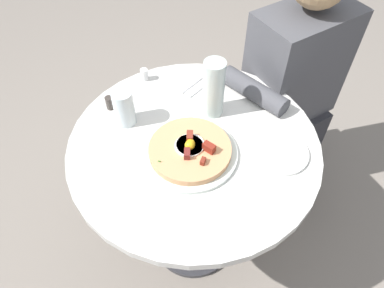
{
  "coord_description": "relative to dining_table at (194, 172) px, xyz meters",
  "views": [
    {
      "loc": [
        -0.4,
        -0.64,
        1.6
      ],
      "look_at": [
        -0.02,
        -0.02,
        0.73
      ],
      "focal_mm": 34.01,
      "sensor_mm": 36.0,
      "label": 1
    }
  ],
  "objects": [
    {
      "name": "fork",
      "position": [
        0.18,
        0.21,
        0.17
      ],
      "size": [
        0.18,
        0.06,
        0.0
      ],
      "primitive_type": "cube",
      "rotation": [
        0.0,
        0.0,
        0.3
      ],
      "color": "silver",
      "rests_on": "napkin"
    },
    {
      "name": "breakfast_pizza",
      "position": [
        -0.04,
        -0.04,
        0.19
      ],
      "size": [
        0.26,
        0.26,
        0.05
      ],
      "color": "tan",
      "rests_on": "pizza_plate"
    },
    {
      "name": "napkin",
      "position": [
        0.17,
        0.23,
        0.17
      ],
      "size": [
        0.2,
        0.18,
        0.0
      ],
      "primitive_type": "cube",
      "rotation": [
        0.0,
        0.0,
        0.3
      ],
      "color": "white",
      "rests_on": "dining_table"
    },
    {
      "name": "salt_shaker",
      "position": [
        0.01,
        0.36,
        0.19
      ],
      "size": [
        0.03,
        0.03,
        0.05
      ],
      "primitive_type": "cylinder",
      "color": "white",
      "rests_on": "dining_table"
    },
    {
      "name": "ground_plane",
      "position": [
        0.0,
        0.0,
        -0.54
      ],
      "size": [
        6.0,
        6.0,
        0.0
      ],
      "primitive_type": "plane",
      "color": "gray"
    },
    {
      "name": "pepper_shaker",
      "position": [
        -0.16,
        0.29,
        0.19
      ],
      "size": [
        0.03,
        0.03,
        0.05
      ],
      "primitive_type": "cylinder",
      "color": "#3F3833",
      "rests_on": "dining_table"
    },
    {
      "name": "knife",
      "position": [
        0.17,
        0.24,
        0.17
      ],
      "size": [
        0.18,
        0.06,
        0.0
      ],
      "primitive_type": "cube",
      "rotation": [
        0.0,
        0.0,
        0.3
      ],
      "color": "silver",
      "rests_on": "napkin"
    },
    {
      "name": "pizza_plate",
      "position": [
        -0.04,
        -0.04,
        0.17
      ],
      "size": [
        0.3,
        0.3,
        0.01
      ],
      "primitive_type": "cylinder",
      "color": "silver",
      "rests_on": "dining_table"
    },
    {
      "name": "dining_table",
      "position": [
        0.0,
        0.0,
        0.0
      ],
      "size": [
        0.81,
        0.81,
        0.71
      ],
      "color": "silver",
      "rests_on": "ground_plane"
    },
    {
      "name": "bread_plate",
      "position": [
        0.2,
        -0.18,
        0.17
      ],
      "size": [
        0.18,
        0.18,
        0.01
      ],
      "primitive_type": "cylinder",
      "color": "white",
      "rests_on": "dining_table"
    },
    {
      "name": "water_bottle",
      "position": [
        0.13,
        0.08,
        0.27
      ],
      "size": [
        0.07,
        0.07,
        0.21
      ],
      "primitive_type": "cylinder",
      "color": "silver",
      "rests_on": "dining_table"
    },
    {
      "name": "person_seated",
      "position": [
        0.56,
        0.13,
        -0.04
      ],
      "size": [
        0.53,
        0.34,
        1.14
      ],
      "color": "#2D2D33",
      "rests_on": "ground_plane"
    },
    {
      "name": "water_glass",
      "position": [
        -0.14,
        0.2,
        0.23
      ],
      "size": [
        0.07,
        0.07,
        0.13
      ],
      "primitive_type": "cylinder",
      "color": "silver",
      "rests_on": "dining_table"
    }
  ]
}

